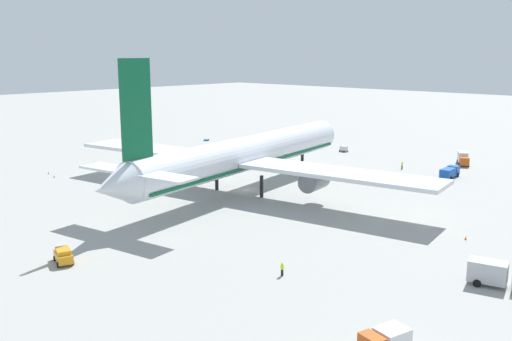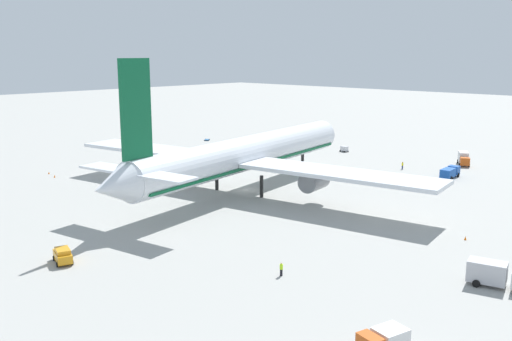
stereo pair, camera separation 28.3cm
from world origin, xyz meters
TOP-DOWN VIEW (x-y plane):
  - ground_plane at (0.00, 0.00)m, footprint 600.00×600.00m
  - airliner at (-1.31, -0.17)m, footprint 74.80×79.35m
  - service_truck_1 at (-14.33, -54.10)m, footprint 3.98×7.32m
  - service_truck_3 at (55.03, -20.13)m, footprint 7.06×5.26m
  - service_truck_4 at (38.34, -24.33)m, footprint 6.84×2.90m
  - service_van at (-45.03, -10.07)m, footprint 3.02×4.38m
  - baggage_cart_0 at (50.62, 11.79)m, footprint 1.92×3.04m
  - baggage_cart_2 at (38.37, 54.88)m, footprint 2.67×2.58m
  - ground_worker_0 at (-28.93, -33.67)m, footprint 0.56×0.56m
  - ground_worker_2 at (39.81, -12.04)m, footprint 0.56×0.56m
  - traffic_cone_0 at (-0.19, -44.41)m, footprint 0.36×0.36m
  - traffic_cone_1 at (-19.70, 43.50)m, footprint 0.36×0.36m
  - traffic_cone_2 at (-20.59, 39.13)m, footprint 0.36×0.36m

SIDE VIEW (x-z plane):
  - ground_plane at x=0.00m, z-range 0.00..0.00m
  - baggage_cart_2 at x=38.37m, z-range 0.06..0.46m
  - traffic_cone_0 at x=-0.19m, z-range 0.00..0.55m
  - traffic_cone_1 at x=-19.70m, z-range 0.00..0.55m
  - traffic_cone_2 at x=-20.59m, z-range 0.00..0.55m
  - baggage_cart_0 at x=50.62m, z-range 0.06..1.61m
  - ground_worker_0 at x=-28.93m, z-range 0.02..1.75m
  - ground_worker_2 at x=39.81m, z-range 0.02..1.81m
  - service_van at x=-45.03m, z-range 0.05..2.02m
  - service_truck_4 at x=38.34m, z-range 0.16..2.51m
  - service_truck_1 at x=-14.33m, z-range 0.12..3.05m
  - service_truck_3 at x=55.03m, z-range 0.09..3.15m
  - airliner at x=-1.31m, z-range -5.68..20.36m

